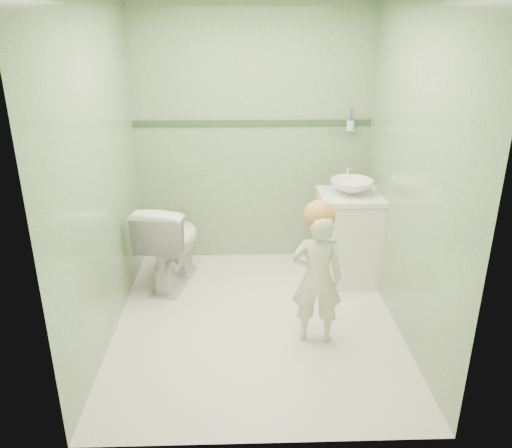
{
  "coord_description": "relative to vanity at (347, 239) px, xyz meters",
  "views": [
    {
      "loc": [
        -0.11,
        -3.47,
        2.23
      ],
      "look_at": [
        0.0,
        0.15,
        0.78
      ],
      "focal_mm": 35.8,
      "sensor_mm": 36.0,
      "label": 1
    }
  ],
  "objects": [
    {
      "name": "vanity",
      "position": [
        0.0,
        0.0,
        0.0
      ],
      "size": [
        0.52,
        0.5,
        0.8
      ],
      "primitive_type": "cube",
      "color": "silver",
      "rests_on": "ground"
    },
    {
      "name": "toilet",
      "position": [
        -1.58,
        -0.01,
        -0.01
      ],
      "size": [
        0.59,
        0.85,
        0.79
      ],
      "primitive_type": "imported",
      "rotation": [
        0.0,
        0.0,
        2.93
      ],
      "color": "white",
      "rests_on": "ground"
    },
    {
      "name": "faucet",
      "position": [
        0.0,
        0.19,
        0.57
      ],
      "size": [
        0.03,
        0.13,
        0.18
      ],
      "color": "silver",
      "rests_on": "counter"
    },
    {
      "name": "toddler",
      "position": [
        -0.41,
        -0.93,
        0.11
      ],
      "size": [
        0.39,
        0.28,
        1.01
      ],
      "primitive_type": "imported",
      "rotation": [
        0.0,
        0.0,
        3.05
      ],
      "color": "white",
      "rests_on": "ground"
    },
    {
      "name": "trim_stripe",
      "position": [
        -0.84,
        0.54,
        0.95
      ],
      "size": [
        2.2,
        0.02,
        0.05
      ],
      "primitive_type": "cube",
      "color": "#315131",
      "rests_on": "room_shell"
    },
    {
      "name": "hair_cap",
      "position": [
        -0.41,
        -0.91,
        0.58
      ],
      "size": [
        0.22,
        0.22,
        0.22
      ],
      "primitive_type": "sphere",
      "color": "#C5853F",
      "rests_on": "toddler"
    },
    {
      "name": "teal_toothbrush",
      "position": [
        -0.35,
        -1.06,
        0.46
      ],
      "size": [
        0.11,
        0.13,
        0.08
      ],
      "color": "#16865F",
      "rests_on": "toddler"
    },
    {
      "name": "room_shell",
      "position": [
        -0.84,
        -0.7,
        0.8
      ],
      "size": [
        2.5,
        2.54,
        2.4
      ],
      "color": "gray",
      "rests_on": "ground"
    },
    {
      "name": "ground",
      "position": [
        -0.84,
        -0.7,
        -0.4
      ],
      "size": [
        2.5,
        2.5,
        0.0
      ],
      "primitive_type": "plane",
      "color": "silver",
      "rests_on": "ground"
    },
    {
      "name": "cup_holder",
      "position": [
        0.05,
        0.48,
        0.93
      ],
      "size": [
        0.26,
        0.07,
        0.21
      ],
      "color": "silver",
      "rests_on": "room_shell"
    },
    {
      "name": "basin",
      "position": [
        0.0,
        0.0,
        0.49
      ],
      "size": [
        0.37,
        0.37,
        0.13
      ],
      "primitive_type": "imported",
      "color": "white",
      "rests_on": "counter"
    },
    {
      "name": "counter",
      "position": [
        0.0,
        0.0,
        0.41
      ],
      "size": [
        0.54,
        0.52,
        0.04
      ],
      "primitive_type": "cube",
      "color": "white",
      "rests_on": "vanity"
    }
  ]
}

